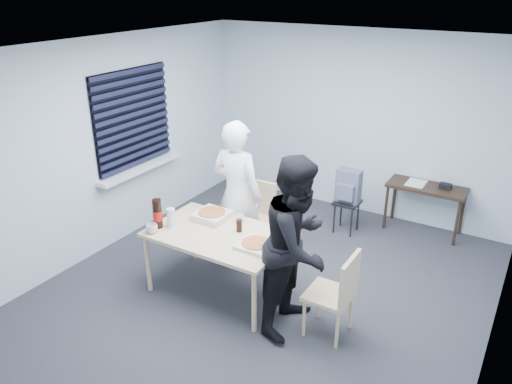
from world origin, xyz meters
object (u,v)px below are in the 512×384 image
Objects in this scene: stool at (347,209)px; mug_b at (240,219)px; chair_far at (257,211)px; mug_a at (152,229)px; soda_bottle at (158,214)px; person_white at (237,195)px; dining_table at (220,238)px; chair_right at (338,290)px; side_table at (426,191)px; person_black at (298,245)px; backpack at (348,187)px.

stool is 4.50× the size of mug_b.
mug_a is (-0.46, -1.38, 0.25)m from chair_far.
person_white is at bearing 61.72° from soda_bottle.
person_white is at bearing -120.54° from stool.
chair_far is at bearing 68.89° from soda_bottle.
dining_table is at bearing 106.02° from person_white.
person_white is (-1.56, 0.67, 0.37)m from chair_right.
chair_far is at bearing -137.44° from side_table.
mug_b is (-0.60, -1.71, 0.42)m from stool.
mug_b is at bearing 79.61° from dining_table.
mug_b is (0.23, -0.31, -0.12)m from person_white.
side_table is at bearing 56.75° from mug_b.
person_black is 0.98m from mug_b.
soda_bottle reaches higher than mug_b.
mug_a is 0.95m from mug_b.
dining_table is 2.12m from backpack.
soda_bottle reaches higher than chair_far.
stool is 0.33m from backpack.
person_white is at bearing 58.65° from person_black.
backpack is at bearing 62.05° from mug_a.
chair_right is (1.53, -1.06, 0.00)m from chair_far.
person_white is 1.08m from mug_a.
mug_b is (-0.90, 0.38, -0.12)m from person_black.
backpack reaches higher than chair_far.
side_table is 2.25× the size of backpack.
mug_b reaches higher than stool.
stool is at bearing 60.30° from soda_bottle.
chair_right is 7.24× the size of mug_a.
backpack is at bearing 72.04° from dining_table.
chair_far is 1.00× the size of chair_right.
chair_right is at bearing -93.51° from side_table.
soda_bottle reaches higher than chair_right.
chair_far is at bearing -150.08° from backpack.
person_white is 5.44× the size of soda_bottle.
backpack is (-0.89, -0.56, 0.08)m from side_table.
side_table is (1.54, 2.57, -0.07)m from dining_table.
chair_right is 1.98× the size of stool.
person_black reaches higher than mug_b.
side_table is (0.16, 2.62, 0.08)m from chair_right.
person_white reaches higher than stool.
dining_table is 1.39m from chair_right.
soda_bottle is at bearing -140.92° from backpack.
backpack is 2.70m from mug_a.
chair_right is 0.50× the size of person_black.
person_white and person_black have the same top height.
person_black reaches higher than dining_table.
side_table is at bearing -12.43° from person_black.
side_table is at bearing 86.49° from chair_right.
chair_far is 1.48m from mug_a.
mug_a is 1.23× the size of mug_b.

